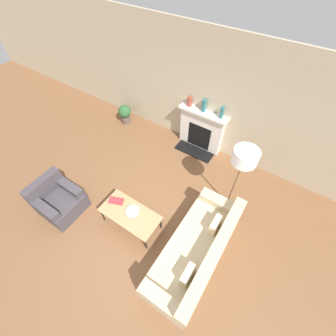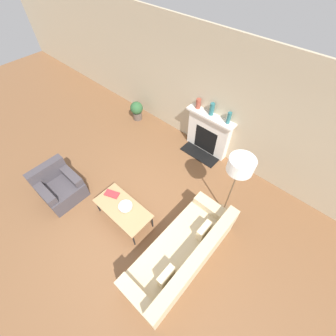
{
  "view_description": "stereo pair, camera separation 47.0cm",
  "coord_description": "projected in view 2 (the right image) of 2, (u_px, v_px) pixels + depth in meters",
  "views": [
    {
      "loc": [
        1.56,
        -1.25,
        4.39
      ],
      "look_at": [
        -0.19,
        1.43,
        0.45
      ],
      "focal_mm": 24.0,
      "sensor_mm": 36.0,
      "label": 1
    },
    {
      "loc": [
        1.94,
        -0.97,
        4.39
      ],
      "look_at": [
        -0.19,
        1.43,
        0.45
      ],
      "focal_mm": 24.0,
      "sensor_mm": 36.0,
      "label": 2
    }
  ],
  "objects": [
    {
      "name": "coffee_table",
      "position": [
        123.0,
        209.0,
        4.47
      ],
      "size": [
        1.19,
        0.59,
        0.44
      ],
      "color": "tan",
      "rests_on": "ground_plane"
    },
    {
      "name": "couch",
      "position": [
        182.0,
        254.0,
        4.01
      ],
      "size": [
        0.89,
        2.24,
        0.81
      ],
      "rotation": [
        0.0,
        0.0,
        -1.57
      ],
      "color": "#CCB78E",
      "rests_on": "ground_plane"
    },
    {
      "name": "armchair_near",
      "position": [
        59.0,
        187.0,
        4.94
      ],
      "size": [
        0.83,
        0.8,
        0.79
      ],
      "rotation": [
        0.0,
        0.0,
        1.57
      ],
      "color": "#423D42",
      "rests_on": "ground_plane"
    },
    {
      "name": "mantel_vase_center_right",
      "position": [
        229.0,
        118.0,
        4.93
      ],
      "size": [
        0.09,
        0.09,
        0.28
      ],
      "color": "#28666B",
      "rests_on": "fireplace"
    },
    {
      "name": "potted_plant",
      "position": [
        137.0,
        110.0,
        6.65
      ],
      "size": [
        0.37,
        0.37,
        0.57
      ],
      "color": "brown",
      "rests_on": "ground_plane"
    },
    {
      "name": "mantel_vase_left",
      "position": [
        198.0,
        104.0,
        5.29
      ],
      "size": [
        0.12,
        0.12,
        0.24
      ],
      "color": "brown",
      "rests_on": "fireplace"
    },
    {
      "name": "bowl",
      "position": [
        125.0,
        206.0,
        4.43
      ],
      "size": [
        0.27,
        0.27,
        0.06
      ],
      "color": "silver",
      "rests_on": "coffee_table"
    },
    {
      "name": "ground_plane",
      "position": [
        129.0,
        226.0,
        4.67
      ],
      "size": [
        18.0,
        18.0,
        0.0
      ],
      "primitive_type": "plane",
      "color": "brown"
    },
    {
      "name": "book",
      "position": [
        112.0,
        194.0,
        4.64
      ],
      "size": [
        0.33,
        0.25,
        0.02
      ],
      "rotation": [
        0.0,
        0.0,
        0.38
      ],
      "color": "#9E2D33",
      "rests_on": "coffee_table"
    },
    {
      "name": "fireplace",
      "position": [
        208.0,
        134.0,
        5.65
      ],
      "size": [
        1.25,
        0.59,
        1.12
      ],
      "color": "silver",
      "rests_on": "ground_plane"
    },
    {
      "name": "mantel_vase_center_left",
      "position": [
        212.0,
        109.0,
        5.11
      ],
      "size": [
        0.11,
        0.11,
        0.3
      ],
      "color": "#28666B",
      "rests_on": "fireplace"
    },
    {
      "name": "wall_back",
      "position": [
        222.0,
        103.0,
        4.97
      ],
      "size": [
        18.0,
        0.06,
        2.9
      ],
      "color": "#BCAD8E",
      "rests_on": "ground_plane"
    },
    {
      "name": "floor_lamp",
      "position": [
        240.0,
        169.0,
        3.76
      ],
      "size": [
        0.45,
        0.45,
        1.7
      ],
      "color": "brown",
      "rests_on": "ground_plane"
    }
  ]
}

